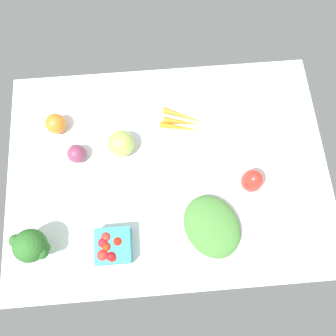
{
  "coord_description": "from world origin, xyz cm",
  "views": [
    {
      "loc": [
        -2.76,
        -33.79,
        108.34
      ],
      "look_at": [
        0.0,
        0.0,
        4.0
      ],
      "focal_mm": 36.7,
      "sensor_mm": 36.0,
      "label": 1
    }
  ],
  "objects_px": {
    "berry_basket": "(112,247)",
    "leafy_greens_clump": "(212,226)",
    "carrot_bunch": "(183,122)",
    "bell_pepper_red": "(252,181)",
    "broccoli_head": "(31,246)",
    "heirloom_tomato_green": "(121,144)",
    "heirloom_tomato_orange": "(56,124)",
    "red_onion_near_basket": "(77,154)"
  },
  "relations": [
    {
      "from": "berry_basket",
      "to": "leafy_greens_clump",
      "type": "bearing_deg",
      "value": 6.89
    },
    {
      "from": "heirloom_tomato_green",
      "to": "red_onion_near_basket",
      "type": "height_order",
      "value": "heirloom_tomato_green"
    },
    {
      "from": "leafy_greens_clump",
      "to": "carrot_bunch",
      "type": "xyz_separation_m",
      "value": [
        -0.05,
        0.36,
        -0.02
      ]
    },
    {
      "from": "leafy_greens_clump",
      "to": "red_onion_near_basket",
      "type": "height_order",
      "value": "red_onion_near_basket"
    },
    {
      "from": "heirloom_tomato_green",
      "to": "red_onion_near_basket",
      "type": "bearing_deg",
      "value": -172.83
    },
    {
      "from": "heirloom_tomato_orange",
      "to": "broccoli_head",
      "type": "distance_m",
      "value": 0.4
    },
    {
      "from": "broccoli_head",
      "to": "berry_basket",
      "type": "bearing_deg",
      "value": -4.06
    },
    {
      "from": "heirloom_tomato_green",
      "to": "leafy_greens_clump",
      "type": "relative_size",
      "value": 0.44
    },
    {
      "from": "leafy_greens_clump",
      "to": "broccoli_head",
      "type": "relative_size",
      "value": 1.54
    },
    {
      "from": "heirloom_tomato_orange",
      "to": "broccoli_head",
      "type": "bearing_deg",
      "value": -96.92
    },
    {
      "from": "leafy_greens_clump",
      "to": "heirloom_tomato_orange",
      "type": "height_order",
      "value": "heirloom_tomato_orange"
    },
    {
      "from": "heirloom_tomato_orange",
      "to": "red_onion_near_basket",
      "type": "xyz_separation_m",
      "value": [
        0.07,
        -0.11,
        -0.0
      ]
    },
    {
      "from": "bell_pepper_red",
      "to": "broccoli_head",
      "type": "height_order",
      "value": "broccoli_head"
    },
    {
      "from": "heirloom_tomato_orange",
      "to": "red_onion_near_basket",
      "type": "height_order",
      "value": "heirloom_tomato_orange"
    },
    {
      "from": "heirloom_tomato_green",
      "to": "red_onion_near_basket",
      "type": "relative_size",
      "value": 1.44
    },
    {
      "from": "leafy_greens_clump",
      "to": "heirloom_tomato_orange",
      "type": "xyz_separation_m",
      "value": [
        -0.47,
        0.38,
        0.01
      ]
    },
    {
      "from": "carrot_bunch",
      "to": "broccoli_head",
      "type": "distance_m",
      "value": 0.61
    },
    {
      "from": "berry_basket",
      "to": "broccoli_head",
      "type": "distance_m",
      "value": 0.23
    },
    {
      "from": "berry_basket",
      "to": "broccoli_head",
      "type": "relative_size",
      "value": 0.81
    },
    {
      "from": "berry_basket",
      "to": "broccoli_head",
      "type": "xyz_separation_m",
      "value": [
        -0.22,
        0.02,
        0.04
      ]
    },
    {
      "from": "leafy_greens_clump",
      "to": "broccoli_head",
      "type": "height_order",
      "value": "broccoli_head"
    },
    {
      "from": "bell_pepper_red",
      "to": "red_onion_near_basket",
      "type": "bearing_deg",
      "value": 165.48
    },
    {
      "from": "carrot_bunch",
      "to": "berry_basket",
      "type": "bearing_deg",
      "value": -121.87
    },
    {
      "from": "leafy_greens_clump",
      "to": "red_onion_near_basket",
      "type": "bearing_deg",
      "value": 146.76
    },
    {
      "from": "bell_pepper_red",
      "to": "heirloom_tomato_green",
      "type": "bearing_deg",
      "value": 158.26
    },
    {
      "from": "berry_basket",
      "to": "broccoli_head",
      "type": "height_order",
      "value": "broccoli_head"
    },
    {
      "from": "heirloom_tomato_orange",
      "to": "berry_basket",
      "type": "bearing_deg",
      "value": -67.09
    },
    {
      "from": "bell_pepper_red",
      "to": "leafy_greens_clump",
      "type": "bearing_deg",
      "value": -137.52
    },
    {
      "from": "broccoli_head",
      "to": "bell_pepper_red",
      "type": "bearing_deg",
      "value": 12.48
    },
    {
      "from": "heirloom_tomato_green",
      "to": "bell_pepper_red",
      "type": "xyz_separation_m",
      "value": [
        0.4,
        -0.16,
        0.01
      ]
    },
    {
      "from": "red_onion_near_basket",
      "to": "leafy_greens_clump",
      "type": "bearing_deg",
      "value": -33.24
    },
    {
      "from": "broccoli_head",
      "to": "heirloom_tomato_green",
      "type": "bearing_deg",
      "value": 49.42
    },
    {
      "from": "bell_pepper_red",
      "to": "broccoli_head",
      "type": "distance_m",
      "value": 0.68
    },
    {
      "from": "leafy_greens_clump",
      "to": "carrot_bunch",
      "type": "height_order",
      "value": "leafy_greens_clump"
    },
    {
      "from": "berry_basket",
      "to": "heirloom_tomato_orange",
      "type": "relative_size",
      "value": 1.52
    },
    {
      "from": "red_onion_near_basket",
      "to": "broccoli_head",
      "type": "height_order",
      "value": "broccoli_head"
    },
    {
      "from": "bell_pepper_red",
      "to": "red_onion_near_basket",
      "type": "relative_size",
      "value": 1.63
    },
    {
      "from": "carrot_bunch",
      "to": "heirloom_tomato_orange",
      "type": "bearing_deg",
      "value": 177.8
    },
    {
      "from": "leafy_greens_clump",
      "to": "broccoli_head",
      "type": "xyz_separation_m",
      "value": [
        -0.52,
        -0.02,
        0.05
      ]
    },
    {
      "from": "heirloom_tomato_green",
      "to": "carrot_bunch",
      "type": "distance_m",
      "value": 0.22
    },
    {
      "from": "berry_basket",
      "to": "red_onion_near_basket",
      "type": "relative_size",
      "value": 1.73
    },
    {
      "from": "berry_basket",
      "to": "carrot_bunch",
      "type": "xyz_separation_m",
      "value": [
        0.25,
        0.4,
        -0.02
      ]
    }
  ]
}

